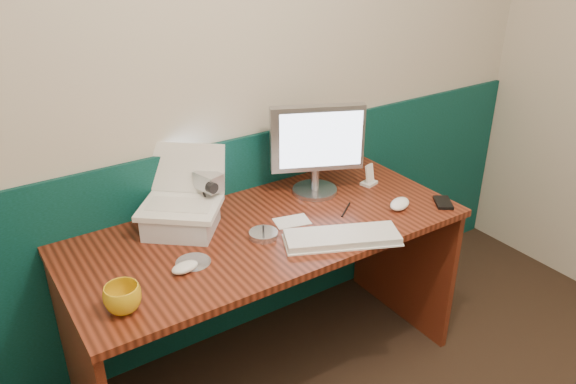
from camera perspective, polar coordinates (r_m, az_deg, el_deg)
back_wall at (r=2.39m, az=-5.55°, el=11.14°), size 3.50×0.04×2.50m
wainscot at (r=2.67m, az=-4.74°, el=-4.63°), size 3.48×0.02×1.00m
desk at (r=2.45m, az=-1.96°, el=-11.23°), size 1.60×0.70×0.75m
laptop_riser at (r=2.24m, az=-10.79°, el=-2.85°), size 0.34×0.34×0.09m
laptop at (r=2.16m, az=-11.17°, el=1.09°), size 0.38×0.37×0.25m
monitor at (r=2.45m, az=2.83°, el=4.26°), size 0.42×0.27×0.41m
keyboard at (r=2.16m, az=5.51°, el=-4.67°), size 0.46×0.31×0.03m
mouse_right at (r=2.43m, az=11.28°, el=-1.18°), size 0.14×0.11×0.04m
mouse_left at (r=2.01m, az=-10.43°, el=-7.52°), size 0.11×0.07×0.03m
mug at (r=1.85m, az=-16.44°, el=-10.34°), size 0.14×0.14×0.09m
camcorder at (r=2.29m, az=-7.96°, el=-0.51°), size 0.12×0.14×0.19m
cd_spindle at (r=2.18m, az=-2.51°, el=-4.33°), size 0.11×0.11×0.02m
cd_loose_a at (r=2.06m, az=-9.60°, el=-7.03°), size 0.13×0.13×0.00m
pen at (r=2.38m, az=5.90°, el=-1.79°), size 0.11×0.08×0.01m
papers at (r=2.28m, az=0.40°, el=-3.00°), size 0.16×0.12×0.00m
dock at (r=2.62m, az=8.22°, el=0.91°), size 0.08×0.07×0.01m
music_player at (r=2.60m, az=8.29°, el=1.89°), size 0.05×0.04×0.09m
pda at (r=2.51m, az=15.49°, el=-1.04°), size 0.12×0.13×0.01m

